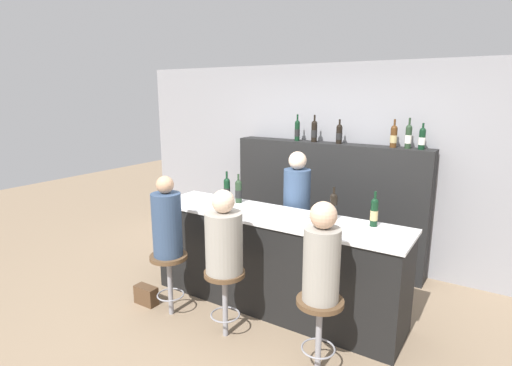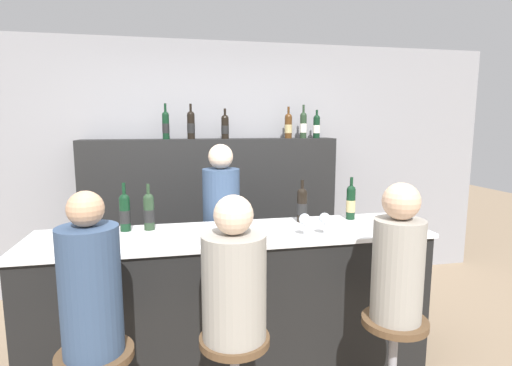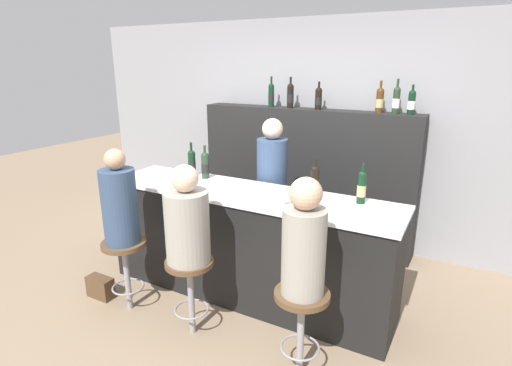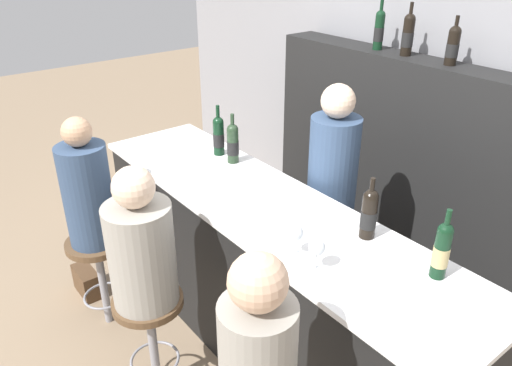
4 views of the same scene
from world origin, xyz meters
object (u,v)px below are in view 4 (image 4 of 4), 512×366
object	(u,v)px
wine_bottle_backbar_2	(453,45)
bar_stool_left	(99,259)
wine_bottle_backbar_0	(379,29)
bartender	(329,214)
wine_bottle_backbar_1	(408,34)
wine_glass_1	(317,248)
bar_stool_middle	(150,319)
wine_bottle_counter_2	(369,213)
handbag	(87,281)
wine_bottle_counter_3	(442,250)
guest_seated_middle	(141,247)
wine_glass_0	(295,234)
wine_bottle_counter_0	(219,135)
guest_seated_right	(258,356)
guest_seated_left	(87,190)
wine_bottle_counter_1	(233,143)

from	to	relation	value
wine_bottle_backbar_2	bar_stool_left	world-z (taller)	wine_bottle_backbar_2
wine_bottle_backbar_0	bartender	bearing A→B (deg)	-62.68
wine_bottle_backbar_1	wine_glass_1	xyz separation A→B (m)	(0.80, -1.57, -0.62)
wine_bottle_backbar_2	bar_stool_middle	xyz separation A→B (m)	(-0.24, -2.09, -1.22)
wine_bottle_counter_2	handbag	distance (m)	2.21
wine_bottle_counter_2	wine_bottle_backbar_2	xyz separation A→B (m)	(-0.43, 1.19, 0.58)
wine_bottle_backbar_2	bartender	world-z (taller)	wine_bottle_backbar_2
bar_stool_left	wine_bottle_counter_3	bearing A→B (deg)	27.00
wine_bottle_backbar_2	guest_seated_middle	world-z (taller)	wine_bottle_backbar_2
wine_bottle_backbar_1	guest_seated_middle	xyz separation A→B (m)	(0.10, -2.09, -0.77)
wine_glass_0	wine_glass_1	xyz separation A→B (m)	(0.14, 0.00, -0.00)
wine_bottle_counter_0	wine_glass_0	bearing A→B (deg)	-17.80
wine_bottle_backbar_1	guest_seated_right	size ratio (longest dim) A/B	0.44
guest_seated_left	bar_stool_middle	size ratio (longest dim) A/B	1.24
wine_glass_1	wine_bottle_backbar_0	bearing A→B (deg)	123.54
wine_bottle_backbar_2	bartender	xyz separation A→B (m)	(-0.15, -0.84, -0.98)
wine_bottle_counter_2	wine_glass_1	xyz separation A→B (m)	(0.03, -0.38, -0.02)
wine_bottle_counter_0	guest_seated_right	size ratio (longest dim) A/B	0.43
guest_seated_left	wine_bottle_backbar_0	bearing A→B (deg)	80.50
bar_stool_middle	bartender	xyz separation A→B (m)	(0.09, 1.25, 0.24)
wine_bottle_backbar_1	guest_seated_right	xyz separation A→B (m)	(1.04, -2.09, -0.74)
bar_stool_left	guest_seated_middle	world-z (taller)	guest_seated_middle
wine_glass_0	guest_seated_right	size ratio (longest dim) A/B	0.19
wine_bottle_backbar_2	guest_seated_right	world-z (taller)	wine_bottle_backbar_2
wine_glass_0	handbag	size ratio (longest dim) A/B	0.59
wine_bottle_counter_0	wine_bottle_backbar_2	size ratio (longest dim) A/B	1.13
wine_bottle_counter_2	handbag	size ratio (longest dim) A/B	1.24
guest_seated_left	wine_glass_1	bearing A→B (deg)	20.35
wine_bottle_backbar_2	guest_seated_left	distance (m)	2.40
guest_seated_left	wine_bottle_counter_3	bearing A→B (deg)	27.00
wine_glass_0	wine_bottle_counter_0	bearing A→B (deg)	162.20
wine_bottle_counter_3	wine_bottle_backbar_1	distance (m)	1.77
wine_bottle_counter_0	wine_glass_0	distance (m)	1.24
handbag	wine_bottle_backbar_2	bearing A→B (deg)	58.12
wine_bottle_backbar_0	wine_bottle_counter_0	bearing A→B (deg)	-103.24
wine_glass_1	guest_seated_right	world-z (taller)	guest_seated_right
wine_bottle_backbar_2	guest_seated_left	xyz separation A→B (m)	(-0.93, -2.09, -0.73)
bar_stool_left	handbag	xyz separation A→B (m)	(-0.37, 0.00, -0.41)
wine_bottle_backbar_1	handbag	distance (m)	2.83
wine_bottle_backbar_1	bar_stool_left	xyz separation A→B (m)	(-0.59, -2.09, -1.24)
bar_stool_middle	bartender	size ratio (longest dim) A/B	0.41
wine_bottle_counter_3	bar_stool_left	bearing A→B (deg)	-153.00
bartender	wine_bottle_backbar_2	bearing A→B (deg)	79.98
wine_bottle_backbar_0	bartender	world-z (taller)	wine_bottle_backbar_0
wine_bottle_counter_2	wine_bottle_counter_1	bearing A→B (deg)	180.00
wine_bottle_counter_3	wine_bottle_backbar_1	size ratio (longest dim) A/B	0.96
wine_bottle_backbar_0	handbag	bearing A→B (deg)	-108.93
wine_bottle_counter_0	wine_glass_1	world-z (taller)	wine_bottle_counter_0
wine_bottle_backbar_0	wine_bottle_backbar_1	distance (m)	0.24
wine_bottle_counter_3	bar_stool_middle	bearing A→B (deg)	-139.84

